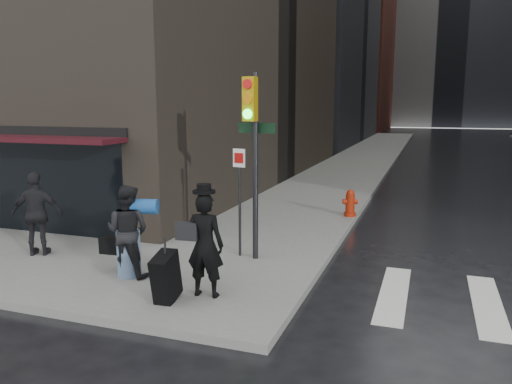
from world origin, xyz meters
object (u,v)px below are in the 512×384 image
man_jeans (128,231)px  fire_hydrant (350,204)px  traffic_light (252,141)px  man_greycoat (37,214)px  man_overcoat (197,250)px

man_jeans → fire_hydrant: size_ratio=2.23×
man_jeans → traffic_light: (1.92, 1.80, 1.66)m
man_jeans → man_greycoat: 2.74m
man_jeans → man_greycoat: (-2.69, 0.53, 0.03)m
traffic_light → man_overcoat: bearing=-83.0°
man_overcoat → fire_hydrant: size_ratio=2.50×
traffic_light → fire_hydrant: size_ratio=4.90×
traffic_light → fire_hydrant: traffic_light is taller
fire_hydrant → man_greycoat: bearing=-133.7°
man_overcoat → man_greycoat: bearing=-18.0°
man_jeans → traffic_light: size_ratio=0.45×
man_greycoat → traffic_light: traffic_light is taller
man_greycoat → fire_hydrant: size_ratio=2.30×
man_overcoat → man_greycoat: 4.58m
man_jeans → traffic_light: bearing=-140.4°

